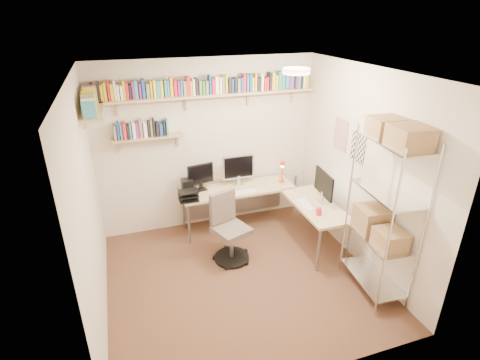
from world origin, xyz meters
name	(u,v)px	position (x,y,z in m)	size (l,w,h in m)	color
ground	(241,277)	(0.00, 0.00, 0.00)	(3.20, 3.20, 0.00)	#4B2920
room_shell	(241,163)	(0.00, 0.00, 1.55)	(3.24, 3.04, 2.52)	beige
wall_shelves	(179,97)	(-0.41, 1.30, 2.03)	(3.12, 1.09, 0.80)	tan
corner_desk	(251,194)	(0.47, 0.97, 0.65)	(2.01, 1.67, 1.13)	#D1C388
office_chair	(229,232)	(-0.01, 0.45, 0.39)	(0.53, 0.54, 0.94)	black
wire_rack	(387,191)	(1.42, -0.66, 1.30)	(0.48, 0.88, 2.07)	silver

